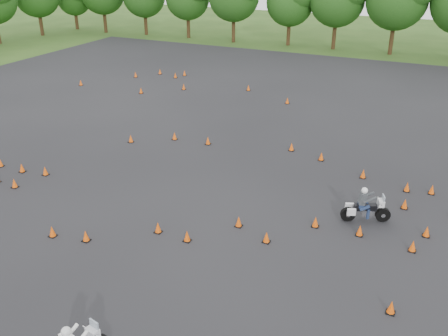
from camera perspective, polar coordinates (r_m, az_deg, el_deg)
name	(u,v)px	position (r m, az deg, el deg)	size (l,w,h in m)	color
ground	(184,230)	(21.22, -4.56, -7.04)	(140.00, 140.00, 0.00)	#2D5119
asphalt_pad	(240,174)	(25.97, 1.85, -0.73)	(62.00, 62.00, 0.00)	black
treeline	(405,17)	(50.97, 19.99, 15.94)	(87.41, 32.30, 10.77)	#1E4814
traffic_cones	(211,175)	(25.32, -1.45, -0.86)	(36.08, 33.53, 0.45)	#F0550A
rider_grey	(367,204)	(22.23, 15.98, -3.98)	(2.14, 0.66, 1.65)	#383C3F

